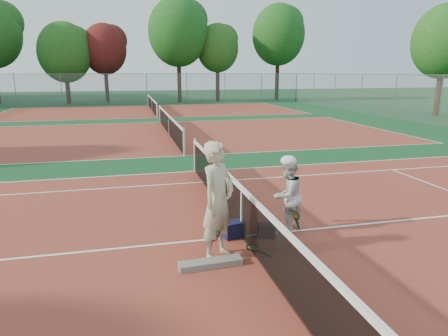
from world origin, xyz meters
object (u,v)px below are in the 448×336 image
(racket_red, at_px, (214,241))
(sports_bag_navy, at_px, (234,229))
(player_b, at_px, (287,195))
(racket_black_held, at_px, (294,222))
(player_a, at_px, (218,201))
(water_bottle, at_px, (279,241))
(sports_bag_purple, at_px, (266,231))
(net_main, at_px, (242,212))
(racket_spare, at_px, (253,248))

(racket_red, height_order, sports_bag_navy, racket_red)
(player_b, height_order, racket_black_held, player_b)
(sports_bag_navy, bearing_deg, player_b, 3.23)
(player_a, height_order, player_b, player_a)
(racket_red, distance_m, water_bottle, 1.23)
(racket_red, xyz_separation_m, sports_bag_purple, (1.17, 0.56, -0.14))
(player_a, bearing_deg, sports_bag_navy, 13.98)
(player_b, relative_size, water_bottle, 5.05)
(racket_red, bearing_deg, net_main, -0.82)
(sports_bag_purple, bearing_deg, sports_bag_navy, 165.76)
(player_a, bearing_deg, net_main, 5.76)
(player_a, bearing_deg, racket_red, 110.99)
(racket_black_held, xyz_separation_m, sports_bag_navy, (-1.22, 0.11, -0.10))
(racket_spare, bearing_deg, racket_red, 75.58)
(racket_spare, bearing_deg, player_b, -77.71)
(net_main, distance_m, racket_red, 1.03)
(racket_black_held, xyz_separation_m, sports_bag_purple, (-0.60, -0.04, -0.12))
(racket_black_held, distance_m, water_bottle, 0.82)
(player_b, relative_size, racket_red, 2.78)
(net_main, height_order, racket_black_held, net_main)
(player_a, height_order, sports_bag_navy, player_a)
(racket_black_held, relative_size, sports_bag_navy, 1.25)
(player_b, height_order, water_bottle, player_b)
(net_main, relative_size, racket_red, 20.13)
(player_b, relative_size, racket_black_held, 2.93)
(sports_bag_navy, height_order, sports_bag_purple, sports_bag_navy)
(player_a, bearing_deg, racket_spare, -30.63)
(player_b, height_order, racket_red, player_b)
(net_main, bearing_deg, player_b, 4.11)
(player_a, xyz_separation_m, racket_spare, (0.70, 0.15, -1.02))
(player_a, relative_size, water_bottle, 6.89)
(sports_bag_purple, distance_m, water_bottle, 0.56)
(racket_black_held, bearing_deg, sports_bag_navy, -42.26)
(player_b, height_order, sports_bag_purple, player_b)
(net_main, xyz_separation_m, racket_black_held, (1.05, -0.11, -0.25))
(player_a, xyz_separation_m, water_bottle, (1.16, 0.03, -0.88))
(water_bottle, bearing_deg, racket_spare, 164.78)
(net_main, distance_m, sports_bag_purple, 0.61)
(net_main, bearing_deg, sports_bag_purple, -18.42)
(player_a, distance_m, racket_red, 0.76)
(player_b, xyz_separation_m, racket_spare, (-0.92, -0.66, -0.74))
(player_a, distance_m, racket_spare, 1.25)
(player_a, height_order, racket_spare, player_a)
(racket_spare, bearing_deg, racket_black_held, -87.68)
(net_main, relative_size, sports_bag_navy, 26.59)
(net_main, distance_m, player_a, 1.12)
(racket_black_held, distance_m, racket_spare, 1.14)
(racket_spare, relative_size, sports_bag_navy, 1.45)
(net_main, xyz_separation_m, racket_spare, (0.05, -0.59, -0.49))
(player_b, bearing_deg, racket_red, -3.60)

